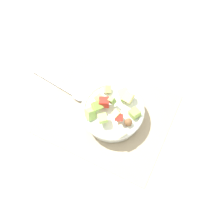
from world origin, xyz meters
TOP-DOWN VIEW (x-y plane):
  - ground_plane at (0.00, 0.00)m, footprint 2.40×2.40m
  - placemat at (0.00, 0.00)m, footprint 0.44×0.36m
  - salad_bowl at (-0.02, 0.00)m, footprint 0.22×0.22m
  - serving_spoon at (0.18, -0.02)m, footprint 0.25×0.06m

SIDE VIEW (x-z plane):
  - ground_plane at x=0.00m, z-range 0.00..0.00m
  - placemat at x=0.00m, z-range 0.00..0.01m
  - serving_spoon at x=0.18m, z-range 0.00..0.02m
  - salad_bowl at x=-0.02m, z-range -0.01..0.09m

